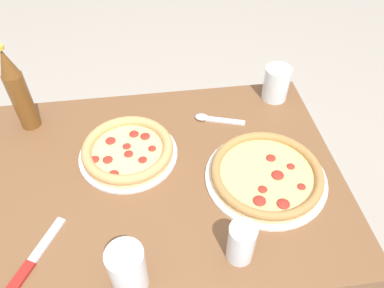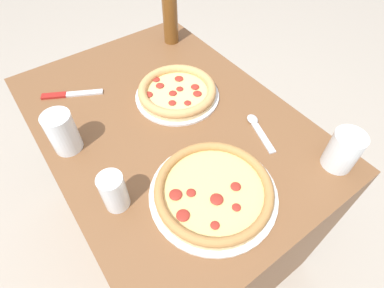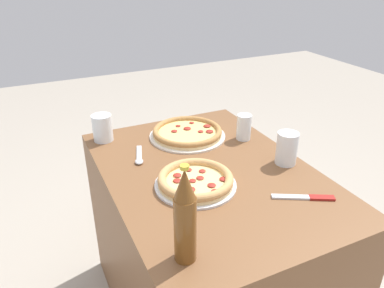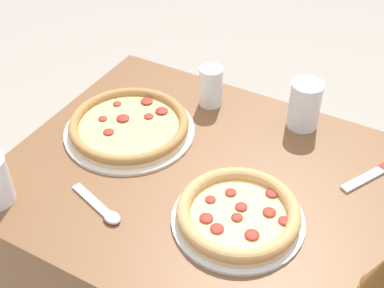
% 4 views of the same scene
% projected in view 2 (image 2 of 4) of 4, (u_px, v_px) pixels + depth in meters
% --- Properties ---
extents(ground_plane, '(8.00, 8.00, 0.00)m').
position_uv_depth(ground_plane, '(176.00, 223.00, 1.53)').
color(ground_plane, '#A89E8E').
extents(table, '(1.03, 0.73, 0.76)m').
position_uv_depth(table, '(173.00, 183.00, 1.24)').
color(table, brown).
rests_on(table, ground_plane).
extents(pizza_pepperoni, '(0.28, 0.28, 0.04)m').
position_uv_depth(pizza_pepperoni, '(177.00, 92.00, 1.00)').
color(pizza_pepperoni, silver).
rests_on(pizza_pepperoni, table).
extents(pizza_salami, '(0.33, 0.33, 0.04)m').
position_uv_depth(pizza_salami, '(213.00, 191.00, 0.76)').
color(pizza_salami, silver).
rests_on(pizza_salami, table).
extents(glass_mango_juice, '(0.06, 0.06, 0.11)m').
position_uv_depth(glass_mango_juice, '(114.00, 193.00, 0.72)').
color(glass_mango_juice, white).
rests_on(glass_mango_juice, table).
extents(glass_water, '(0.08, 0.08, 0.13)m').
position_uv_depth(glass_water, '(63.00, 134.00, 0.83)').
color(glass_water, white).
rests_on(glass_water, table).
extents(glass_orange_juice, '(0.08, 0.08, 0.11)m').
position_uv_depth(glass_orange_juice, '(343.00, 151.00, 0.79)').
color(glass_orange_juice, white).
rests_on(glass_orange_juice, table).
extents(beer_bottle, '(0.06, 0.06, 0.28)m').
position_uv_depth(beer_bottle, '(170.00, 9.00, 1.13)').
color(beer_bottle, brown).
rests_on(beer_bottle, table).
extents(knife, '(0.12, 0.19, 0.01)m').
position_uv_depth(knife, '(69.00, 94.00, 1.02)').
color(knife, maroon).
rests_on(knife, table).
extents(spoon, '(0.16, 0.07, 0.01)m').
position_uv_depth(spoon, '(257.00, 127.00, 0.92)').
color(spoon, silver).
rests_on(spoon, table).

